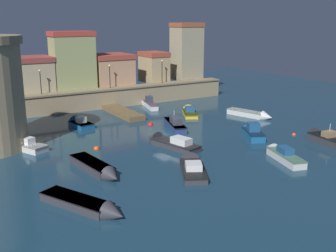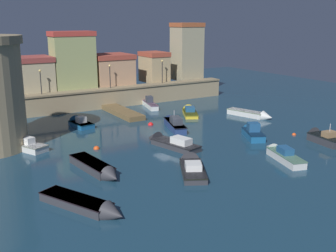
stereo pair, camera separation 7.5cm
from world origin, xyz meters
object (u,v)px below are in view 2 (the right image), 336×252
Objects in this scene: moored_boat_11 at (148,103)px; mooring_buoy_2 at (294,135)px; quay_lamp_0 at (40,78)px; moored_boat_10 at (88,205)px; moored_boat_12 at (173,123)px; moored_boat_0 at (78,123)px; quay_lamp_1 at (110,72)px; moored_boat_3 at (18,143)px; moored_boat_1 at (168,142)px; moored_boat_2 at (252,114)px; moored_boat_4 at (321,137)px; quay_lamp_2 at (162,68)px; mooring_buoy_1 at (151,125)px; moored_boat_6 at (97,168)px; moored_boat_8 at (281,154)px; mooring_buoy_0 at (97,149)px; moored_boat_5 at (191,165)px; moored_boat_7 at (252,132)px; moored_boat_9 at (189,111)px.

mooring_buoy_2 is at bearing -150.00° from moored_boat_11.
moored_boat_10 is at bearing -99.39° from quay_lamp_0.
moored_boat_0 is at bearing 72.53° from moored_boat_12.
moored_boat_3 is at bearing -140.04° from quay_lamp_1.
moored_boat_1 is 20.21m from moored_boat_11.
quay_lamp_1 is 21.64m from moored_boat_2.
moored_boat_4 reaches higher than moored_boat_1.
moored_boat_0 is at bearing 52.50° from moored_boat_4.
quay_lamp_2 reaches higher than mooring_buoy_1.
moored_boat_4 reaches higher than moored_boat_6.
moored_boat_12 is at bearing -120.88° from moored_boat_3.
moored_boat_1 is 1.00× the size of moored_boat_10.
moored_boat_8 is (12.25, -21.93, 0.09)m from moored_boat_0.
quay_lamp_1 is 0.52× the size of moored_boat_3.
quay_lamp_2 is at bearing 44.63° from mooring_buoy_0.
moored_boat_2 is 1.32× the size of moored_boat_4.
moored_boat_0 is at bearing 139.35° from mooring_buoy_2.
mooring_buoy_1 is (16.14, 0.98, -0.41)m from moored_boat_3.
moored_boat_11 is at bearing -146.75° from quay_lamp_2.
moored_boat_3 reaches higher than moored_boat_10.
quay_lamp_2 reaches higher than moored_boat_5.
moored_boat_11 reaches higher than moored_boat_3.
moored_boat_6 is 1.38× the size of moored_boat_7.
quay_lamp_0 is 33.71m from mooring_buoy_2.
quay_lamp_0 is 0.52× the size of moored_boat_5.
quay_lamp_2 is 0.72× the size of moored_boat_4.
moored_boat_7 is (15.02, -14.84, 0.18)m from moored_boat_0.
quay_lamp_1 is at bearing 114.72° from mooring_buoy_2.
moored_boat_2 is at bearing -107.56° from moored_boat_9.
mooring_buoy_1 is at bearing 133.38° from mooring_buoy_2.
quay_lamp_0 is at bearing 42.28° from moored_boat_8.
moored_boat_1 is 11.28× the size of mooring_buoy_0.
moored_boat_11 reaches higher than moored_boat_10.
quay_lamp_0 is 0.91× the size of quay_lamp_2.
moored_boat_2 is 16.02m from moored_boat_11.
moored_boat_0 reaches higher than moored_boat_9.
moored_boat_5 is 1.25× the size of moored_boat_7.
moored_boat_0 is 15.64m from moored_boat_9.
moored_boat_5 is 1.06× the size of moored_boat_9.
moored_boat_5 reaches higher than mooring_buoy_0.
moored_boat_8 reaches higher than mooring_buoy_1.
moored_boat_8 is (20.56, -16.58, 0.04)m from moored_boat_3.
moored_boat_0 is 0.89× the size of moored_boat_4.
moored_boat_3 reaches higher than moored_boat_0.
moored_boat_10 is at bearing 160.89° from moored_boat_9.
moored_boat_3 is 25.18m from moored_boat_7.
moored_boat_6 is (-4.01, -16.34, 0.04)m from moored_boat_0.
moored_boat_3 reaches higher than moored_boat_6.
moored_boat_4 is at bearing -52.18° from quay_lamp_0.
moored_boat_1 is 10.54× the size of mooring_buoy_1.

